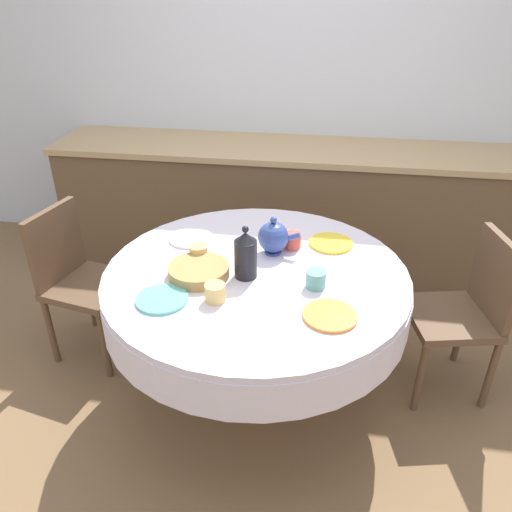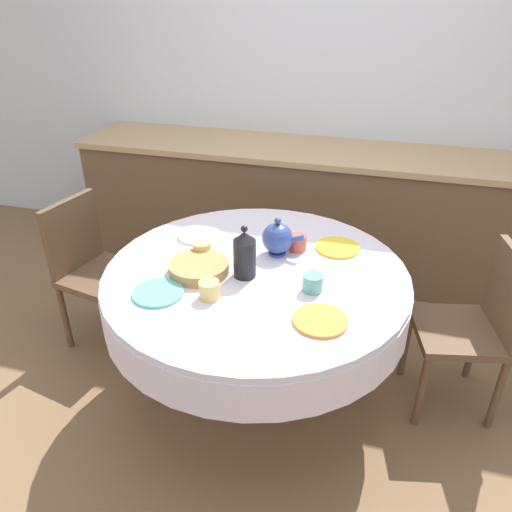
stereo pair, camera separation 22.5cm
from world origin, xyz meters
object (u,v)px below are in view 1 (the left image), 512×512
(chair_right, at_px, (78,275))
(coffee_carafe, at_px, (246,255))
(teapot, at_px, (274,237))
(chair_left, at_px, (466,308))

(chair_right, distance_m, coffee_carafe, 1.08)
(teapot, bearing_deg, coffee_carafe, -112.43)
(chair_left, bearing_deg, chair_right, 78.16)
(chair_left, distance_m, teapot, 1.02)
(chair_right, xyz_separation_m, coffee_carafe, (0.98, -0.26, 0.36))
(chair_left, relative_size, chair_right, 1.00)
(chair_left, relative_size, teapot, 4.22)
(chair_left, xyz_separation_m, chair_right, (-2.04, -0.01, 0.00))
(chair_right, xyz_separation_m, teapot, (1.08, -0.03, 0.33))
(chair_left, distance_m, coffee_carafe, 1.15)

